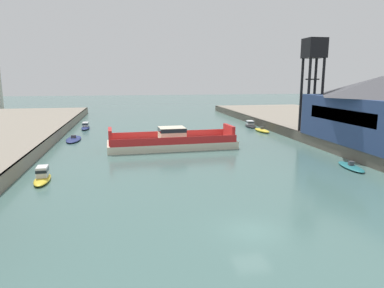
# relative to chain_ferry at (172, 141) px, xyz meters

# --- Properties ---
(ground_plane) EXTENTS (400.00, 400.00, 0.00)m
(ground_plane) POSITION_rel_chain_ferry_xyz_m (1.72, -30.87, -1.02)
(ground_plane) COLOR #476B66
(chain_ferry) EXTENTS (19.90, 7.33, 3.30)m
(chain_ferry) POSITION_rel_chain_ferry_xyz_m (0.00, 0.00, 0.00)
(chain_ferry) COLOR beige
(chain_ferry) RESTS_ON ground
(moored_boat_near_left) EXTENTS (2.39, 5.58, 0.87)m
(moored_boat_near_left) POSITION_rel_chain_ferry_xyz_m (19.66, -16.28, -0.82)
(moored_boat_near_left) COLOR #237075
(moored_boat_near_left) RESTS_ON ground
(moored_boat_near_right) EXTENTS (2.77, 6.46, 1.31)m
(moored_boat_near_right) POSITION_rel_chain_ferry_xyz_m (20.25, 20.56, -0.53)
(moored_boat_near_right) COLOR black
(moored_boat_near_right) RESTS_ON ground
(moored_boat_mid_left) EXTENTS (1.84, 5.11, 1.54)m
(moored_boat_mid_left) POSITION_rel_chain_ferry_xyz_m (-15.74, -15.09, -0.44)
(moored_boat_mid_left) COLOR yellow
(moored_boat_mid_left) RESTS_ON ground
(moored_boat_mid_right) EXTENTS (2.20, 5.56, 1.09)m
(moored_boat_mid_right) POSITION_rel_chain_ferry_xyz_m (19.93, 12.86, -0.71)
(moored_boat_mid_right) COLOR yellow
(moored_boat_mid_right) RESTS_ON ground
(moored_boat_far_left) EXTENTS (2.37, 7.38, 0.93)m
(moored_boat_far_left) POSITION_rel_chain_ferry_xyz_m (-16.04, 9.73, -0.79)
(moored_boat_far_left) COLOR navy
(moored_boat_far_left) RESTS_ON ground
(moored_boat_far_right) EXTENTS (1.67, 5.89, 1.39)m
(moored_boat_far_right) POSITION_rel_chain_ferry_xyz_m (-15.52, 23.67, -0.50)
(moored_boat_far_right) COLOR navy
(moored_boat_far_right) RESTS_ON ground
(warehouse_shed) EXTENTS (12.15, 21.20, 9.32)m
(warehouse_shed) POSITION_rel_chain_ferry_xyz_m (27.97, -9.81, 5.32)
(warehouse_shed) COLOR navy
(warehouse_shed) RESTS_ON quay_right
(crane_tower) EXTENTS (3.18, 3.18, 15.44)m
(crane_tower) POSITION_rel_chain_ferry_xyz_m (23.89, 1.50, 12.69)
(crane_tower) COLOR black
(crane_tower) RESTS_ON quay_right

